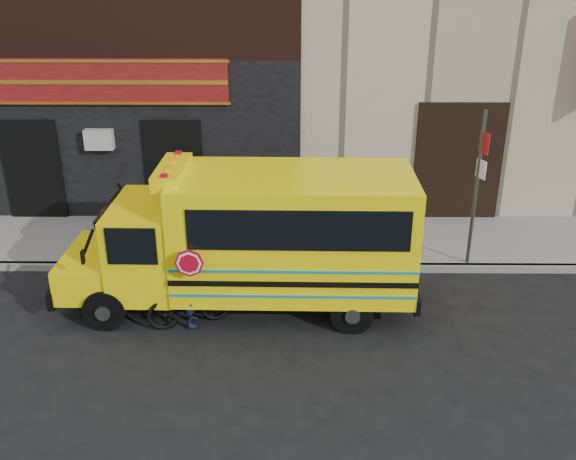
# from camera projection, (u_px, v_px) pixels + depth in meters

# --- Properties ---
(ground) EXTENTS (120.00, 120.00, 0.00)m
(ground) POSITION_uv_depth(u_px,v_px,m) (302.00, 334.00, 11.90)
(ground) COLOR black
(ground) RESTS_ON ground
(curb) EXTENTS (40.00, 0.20, 0.15)m
(curb) POSITION_uv_depth(u_px,v_px,m) (301.00, 267.00, 14.26)
(curb) COLOR gray
(curb) RESTS_ON ground
(sidewalk) EXTENTS (40.00, 3.00, 0.15)m
(sidewalk) POSITION_uv_depth(u_px,v_px,m) (300.00, 240.00, 15.63)
(sidewalk) COLOR slate
(sidewalk) RESTS_ON ground
(school_bus) EXTENTS (6.93, 2.43, 2.92)m
(school_bus) POSITION_uv_depth(u_px,v_px,m) (259.00, 236.00, 12.32)
(school_bus) COLOR black
(school_bus) RESTS_ON ground
(sign_pole) EXTENTS (0.14, 0.30, 3.59)m
(sign_pole) POSITION_uv_depth(u_px,v_px,m) (477.00, 186.00, 13.60)
(sign_pole) COLOR #424A45
(sign_pole) RESTS_ON ground
(bicycle) EXTENTS (1.69, 1.01, 0.98)m
(bicycle) POSITION_uv_depth(u_px,v_px,m) (190.00, 302.00, 12.01)
(bicycle) COLOR black
(bicycle) RESTS_ON ground
(cyclist) EXTENTS (0.50, 0.65, 1.61)m
(cyclist) POSITION_uv_depth(u_px,v_px,m) (189.00, 288.00, 11.86)
(cyclist) COLOR black
(cyclist) RESTS_ON ground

